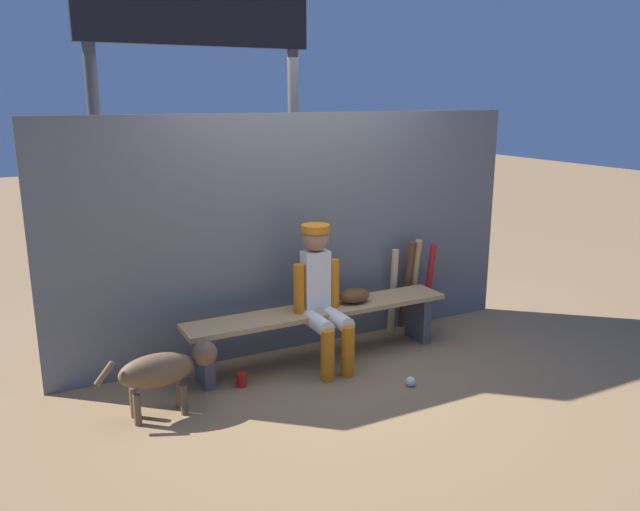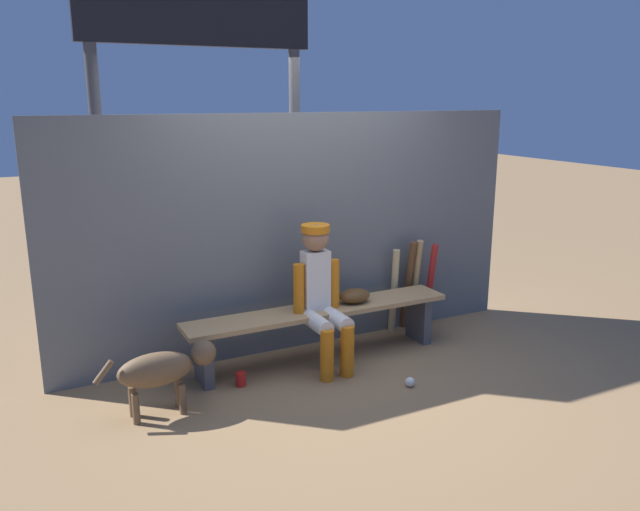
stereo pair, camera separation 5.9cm
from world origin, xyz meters
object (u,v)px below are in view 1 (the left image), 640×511
cup_on_ground (242,379)px  dog (165,369)px  bat_wood_dark (407,285)px  bat_wood_natural (393,291)px  baseball (411,381)px  bat_wood_tan (414,283)px  baseball_glove (354,296)px  cup_on_bench (326,300)px  scoreboard (205,48)px  player_seated (322,292)px  dugout_bench (320,320)px  bat_aluminum_red (429,285)px

cup_on_ground → dog: bearing=-164.1°
bat_wood_dark → bat_wood_natural: bearing=-178.2°
baseball → dog: size_ratio=0.09×
bat_wood_dark → bat_wood_tan: size_ratio=0.99×
baseball_glove → dog: size_ratio=0.33×
cup_on_bench → scoreboard: (-0.64, 0.97, 2.04)m
player_seated → bat_wood_tan: bearing=18.3°
dugout_bench → bat_wood_natural: 0.95m
dog → cup_on_bench: bearing=13.9°
bat_wood_natural → baseball: 1.22m
baseball_glove → scoreboard: (-0.90, 0.98, 2.04)m
bat_wood_natural → bat_wood_dark: bat_wood_dark is taller
player_seated → bat_wood_dark: 1.19m
baseball_glove → baseball: size_ratio=3.78×
baseball_glove → dog: bearing=-168.5°
bat_wood_tan → cup_on_bench: size_ratio=8.02×
baseball → dog: bearing=166.6°
bat_wood_dark → scoreboard: size_ratio=0.24×
dugout_bench → scoreboard: scoreboard is taller
dugout_bench → bat_wood_natural: (0.91, 0.27, 0.05)m
bat_wood_natural → dog: (-2.29, -0.62, -0.07)m
bat_wood_dark → scoreboard: bearing=156.7°
baseball → dog: (-1.77, 0.42, 0.30)m
baseball → cup_on_bench: bearing=112.3°
player_seated → bat_wood_dark: (1.11, 0.39, -0.20)m
scoreboard → dog: (-0.81, -1.33, -2.22)m
bat_aluminum_red → scoreboard: scoreboard is taller
cup_on_ground → scoreboard: (0.19, 1.16, 2.50)m
bat_wood_natural → bat_wood_tan: (0.24, 0.01, 0.04)m
bat_wood_dark → dog: size_ratio=1.04×
baseball_glove → baseball: baseball_glove is taller
bat_wood_tan → dog: bearing=-166.1°
bat_wood_natural → cup_on_bench: 0.89m
cup_on_bench → dugout_bench: bearing=-170.8°
dugout_bench → dog: size_ratio=2.73×
baseball_glove → bat_wood_natural: size_ratio=0.35×
scoreboard → dog: 2.71m
bat_wood_natural → bat_wood_tan: bearing=2.3°
bat_wood_natural → dugout_bench: bearing=-163.3°
bat_wood_natural → bat_wood_dark: bearing=1.8°
player_seated → dugout_bench: bearing=69.8°
baseball_glove → bat_wood_dark: size_ratio=0.32×
bat_wood_natural → baseball_glove: bearing=-154.9°
baseball → cup_on_bench: (-0.32, 0.78, 0.47)m
bat_wood_dark → scoreboard: scoreboard is taller
dugout_bench → bat_aluminum_red: bat_aluminum_red is taller
bat_wood_natural → cup_on_bench: (-0.84, -0.26, 0.11)m
player_seated → cup_on_ground: size_ratio=10.62×
baseball_glove → bat_wood_tan: bat_wood_tan is taller
dugout_bench → scoreboard: size_ratio=0.64×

